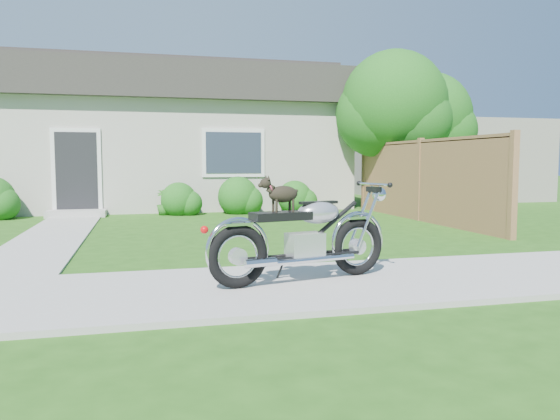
# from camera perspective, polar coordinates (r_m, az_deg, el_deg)

# --- Properties ---
(ground) EXTENTS (80.00, 80.00, 0.00)m
(ground) POSITION_cam_1_polar(r_m,az_deg,el_deg) (5.79, -14.78, -8.65)
(ground) COLOR #235114
(ground) RESTS_ON ground
(sidewalk) EXTENTS (24.00, 2.20, 0.04)m
(sidewalk) POSITION_cam_1_polar(r_m,az_deg,el_deg) (5.78, -14.78, -8.46)
(sidewalk) COLOR #9E9B93
(sidewalk) RESTS_ON ground
(walkway) EXTENTS (1.20, 8.00, 0.03)m
(walkway) POSITION_cam_1_polar(r_m,az_deg,el_deg) (10.82, -22.55, -2.45)
(walkway) COLOR #9E9B93
(walkway) RESTS_ON ground
(house) EXTENTS (12.60, 7.03, 4.50)m
(house) POSITION_cam_1_polar(r_m,az_deg,el_deg) (17.64, -14.64, 7.49)
(house) COLOR beige
(house) RESTS_ON ground
(fence) EXTENTS (0.12, 6.62, 1.90)m
(fence) POSITION_cam_1_polar(r_m,az_deg,el_deg) (12.97, 14.43, 3.06)
(fence) COLOR olive
(fence) RESTS_ON ground
(tree_near) EXTENTS (2.88, 2.86, 4.39)m
(tree_near) POSITION_cam_1_polar(r_m,az_deg,el_deg) (15.44, 12.35, 10.36)
(tree_near) COLOR #3D2B1C
(tree_near) RESTS_ON ground
(tree_far) EXTENTS (2.71, 2.66, 4.09)m
(tree_far) POSITION_cam_1_polar(r_m,az_deg,el_deg) (17.53, 15.64, 8.99)
(tree_far) COLOR #3D2B1C
(tree_far) RESTS_ON ground
(shrub_row) EXTENTS (10.57, 1.11, 1.11)m
(shrub_row) POSITION_cam_1_polar(r_m,az_deg,el_deg) (14.16, -16.13, 1.09)
(shrub_row) COLOR #1E5B18
(shrub_row) RESTS_ON ground
(potted_plant_right) EXTENTS (0.41, 0.41, 0.65)m
(potted_plant_right) POSITION_cam_1_polar(r_m,az_deg,el_deg) (14.22, -12.02, 0.79)
(potted_plant_right) COLOR #27671C
(potted_plant_right) RESTS_ON ground
(motorcycle_with_dog) EXTENTS (2.20, 0.80, 1.14)m
(motorcycle_with_dog) POSITION_cam_1_polar(r_m,az_deg,el_deg) (6.01, 2.59, -2.69)
(motorcycle_with_dog) COLOR black
(motorcycle_with_dog) RESTS_ON sidewalk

